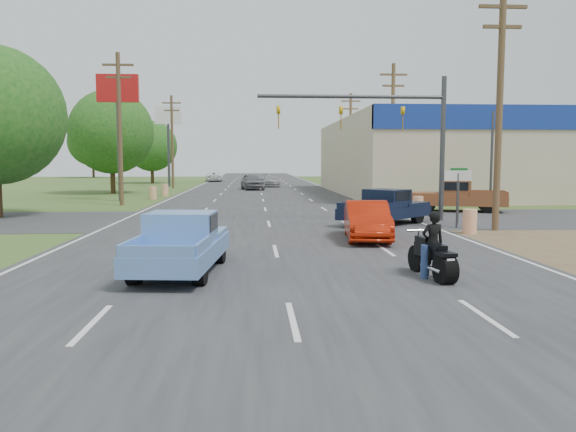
{
  "coord_description": "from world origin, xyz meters",
  "views": [
    {
      "loc": [
        -0.7,
        -9.98,
        2.91
      ],
      "look_at": [
        0.32,
        6.55,
        1.3
      ],
      "focal_mm": 35.0,
      "sensor_mm": 36.0,
      "label": 1
    }
  ],
  "objects": [
    {
      "name": "lane_sign",
      "position": [
        8.2,
        14.0,
        1.9
      ],
      "size": [
        1.2,
        0.08,
        2.52
      ],
      "color": "#3F3F44",
      "rests_on": "ground"
    },
    {
      "name": "utility_pole_1",
      "position": [
        9.5,
        13.0,
        5.32
      ],
      "size": [
        2.0,
        0.28,
        10.0
      ],
      "color": "#4C3823",
      "rests_on": "ground"
    },
    {
      "name": "barrel_1",
      "position": [
        8.4,
        20.5,
        0.5
      ],
      "size": [
        0.56,
        0.56,
        1.0
      ],
      "primitive_type": "cylinder",
      "color": "orange",
      "rests_on": "ground"
    },
    {
      "name": "barrel_0",
      "position": [
        8.0,
        12.0,
        0.5
      ],
      "size": [
        0.56,
        0.56,
        1.0
      ],
      "primitive_type": "cylinder",
      "color": "orange",
      "rests_on": "ground"
    },
    {
      "name": "utility_pole_5",
      "position": [
        -9.5,
        28.0,
        5.32
      ],
      "size": [
        2.0,
        0.28,
        10.0
      ],
      "color": "#4C3823",
      "rests_on": "ground"
    },
    {
      "name": "distant_car_silver",
      "position": [
        1.28,
        54.86,
        0.7
      ],
      "size": [
        2.13,
        4.88,
        1.4
      ],
      "primitive_type": "imported",
      "rotation": [
        0.0,
        0.0,
        0.04
      ],
      "color": "#9B9BA0",
      "rests_on": "ground"
    },
    {
      "name": "red_convertible",
      "position": [
        3.5,
        10.51,
        0.72
      ],
      "size": [
        1.98,
        4.49,
        1.43
      ],
      "primitive_type": "imported",
      "rotation": [
        0.0,
        0.0,
        -0.11
      ],
      "color": "#B11D08",
      "rests_on": "ground"
    },
    {
      "name": "utility_pole_3",
      "position": [
        9.5,
        49.0,
        5.32
      ],
      "size": [
        2.0,
        0.28,
        10.0
      ],
      "color": "#4C3823",
      "rests_on": "ground"
    },
    {
      "name": "tree_6",
      "position": [
        -30.0,
        95.0,
        6.51
      ],
      "size": [
        8.82,
        8.82,
        10.92
      ],
      "color": "#422D19",
      "rests_on": "ground"
    },
    {
      "name": "signal_mast",
      "position": [
        5.82,
        17.0,
        4.8
      ],
      "size": [
        9.12,
        0.4,
        7.0
      ],
      "color": "#3F3F44",
      "rests_on": "ground"
    },
    {
      "name": "barrel_3",
      "position": [
        -8.2,
        38.0,
        0.5
      ],
      "size": [
        0.56,
        0.56,
        1.0
      ],
      "primitive_type": "cylinder",
      "color": "orange",
      "rests_on": "ground"
    },
    {
      "name": "blue_pickup",
      "position": [
        -2.59,
        4.72,
        0.81
      ],
      "size": [
        2.32,
        4.98,
        1.6
      ],
      "rotation": [
        0.0,
        0.0,
        -0.1
      ],
      "color": "black",
      "rests_on": "ground"
    },
    {
      "name": "tree_1",
      "position": [
        -13.5,
        42.0,
        5.57
      ],
      "size": [
        7.56,
        7.56,
        9.36
      ],
      "color": "#422D19",
      "rests_on": "ground"
    },
    {
      "name": "barrel_2",
      "position": [
        -8.5,
        34.0,
        0.5
      ],
      "size": [
        0.56,
        0.56,
        1.0
      ],
      "primitive_type": "cylinder",
      "color": "orange",
      "rests_on": "ground"
    },
    {
      "name": "dirt_verge",
      "position": [
        11.0,
        10.0,
        0.01
      ],
      "size": [
        8.0,
        18.0,
        0.01
      ],
      "primitive_type": "cube",
      "color": "brown",
      "rests_on": "ground"
    },
    {
      "name": "street_name_sign",
      "position": [
        8.8,
        15.5,
        1.61
      ],
      "size": [
        0.8,
        0.08,
        2.61
      ],
      "color": "#3F3F44",
      "rests_on": "ground"
    },
    {
      "name": "main_road",
      "position": [
        0.0,
        40.0,
        0.01
      ],
      "size": [
        15.0,
        180.0,
        0.02
      ],
      "primitive_type": "cube",
      "color": "#2D2D30",
      "rests_on": "ground"
    },
    {
      "name": "ground",
      "position": [
        0.0,
        0.0,
        0.0
      ],
      "size": [
        200.0,
        200.0,
        0.0
      ],
      "primitive_type": "plane",
      "color": "#395321",
      "rests_on": "ground"
    },
    {
      "name": "pole_sign_left_near",
      "position": [
        -10.5,
        32.0,
        7.17
      ],
      "size": [
        3.0,
        0.35,
        9.2
      ],
      "color": "#3F3F44",
      "rests_on": "ground"
    },
    {
      "name": "tree_5",
      "position": [
        30.0,
        95.0,
        5.88
      ],
      "size": [
        7.98,
        7.98,
        9.88
      ],
      "color": "#422D19",
      "rests_on": "ground"
    },
    {
      "name": "utility_pole_6",
      "position": [
        -9.5,
        52.0,
        5.32
      ],
      "size": [
        2.0,
        0.28,
        10.0
      ],
      "color": "#4C3823",
      "rests_on": "ground"
    },
    {
      "name": "pole_sign_left_far",
      "position": [
        -10.5,
        56.0,
        7.17
      ],
      "size": [
        3.0,
        0.35,
        9.2
      ],
      "color": "#3F3F44",
      "rests_on": "ground"
    },
    {
      "name": "utility_pole_2",
      "position": [
        9.5,
        31.0,
        5.32
      ],
      "size": [
        2.0,
        0.28,
        10.0
      ],
      "color": "#4C3823",
      "rests_on": "ground"
    },
    {
      "name": "distant_car_grey",
      "position": [
        -0.84,
        48.15,
        0.83
      ],
      "size": [
        2.74,
        5.15,
        1.67
      ],
      "primitive_type": "imported",
      "rotation": [
        0.0,
        0.0,
        0.16
      ],
      "color": "slate",
      "rests_on": "ground"
    },
    {
      "name": "navy_pickup",
      "position": [
        5.42,
        15.43,
        0.83
      ],
      "size": [
        4.94,
        4.75,
        1.64
      ],
      "rotation": [
        0.0,
        0.0,
        -0.83
      ],
      "color": "black",
      "rests_on": "ground"
    },
    {
      "name": "brown_pickup",
      "position": [
        11.03,
        22.04,
        0.91
      ],
      "size": [
        5.81,
        3.62,
        1.8
      ],
      "rotation": [
        0.0,
        0.0,
        1.27
      ],
      "color": "black",
      "rests_on": "ground"
    },
    {
      "name": "distant_car_white",
      "position": [
        -6.5,
        72.38,
        0.7
      ],
      "size": [
        2.75,
        5.24,
        1.41
      ],
      "primitive_type": "imported",
      "rotation": [
        0.0,
        0.0,
        3.23
      ],
      "color": "white",
      "rests_on": "ground"
    },
    {
      "name": "motorcycle",
      "position": [
        3.74,
        3.47,
        0.51
      ],
      "size": [
        0.82,
        2.28,
        1.16
      ],
      "rotation": [
        0.0,
        0.0,
        0.17
      ],
      "color": "black",
      "rests_on": "ground"
    },
    {
      "name": "rider",
      "position": [
        3.73,
        3.53,
        0.8
      ],
      "size": [
        0.64,
        0.47,
        1.59
      ],
      "primitive_type": "imported",
      "rotation": [
        0.0,
        0.0,
        3.31
      ],
      "color": "black",
      "rests_on": "ground"
    },
    {
      "name": "tree_2",
      "position": [
        -14.2,
        66.0,
        4.95
      ],
      "size": [
        6.72,
        6.72,
        8.32
      ],
      "color": "#422D19",
      "rests_on": "ground"
    },
    {
      "name": "cross_road",
      "position": [
        0.0,
        18.0,
        0.01
      ],
      "size": [
        120.0,
        10.0,
        0.02
      ],
      "primitive_type": "cube",
      "color": "#2D2D30",
      "rests_on": "ground"
    }
  ]
}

